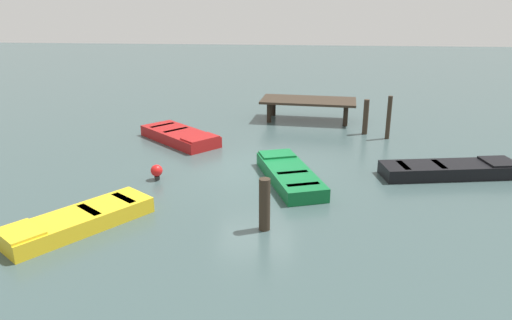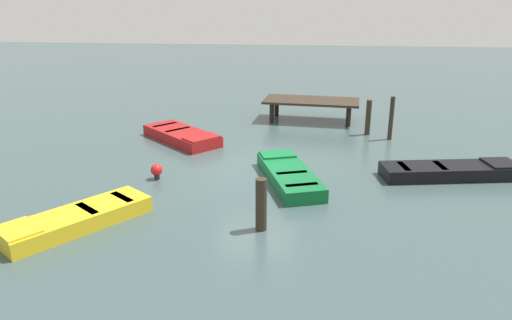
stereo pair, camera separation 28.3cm
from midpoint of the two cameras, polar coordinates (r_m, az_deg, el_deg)
The scene contains 10 objects.
ground_plane at distance 15.48m, azimuth -0.52°, elevation -1.23°, with size 80.00×80.00×0.00m, color #384C4C.
dock_segment at distance 21.56m, azimuth 5.82°, elevation 6.80°, with size 4.28×2.26×0.95m.
rowboat_yellow at distance 12.47m, azimuth -20.84°, elevation -6.67°, with size 3.04×3.48×0.46m.
rowboat_red at distance 18.72m, azimuth -9.37°, elevation 2.82°, with size 3.48×3.37×0.46m.
rowboat_green at distance 14.54m, azimuth 3.40°, elevation -1.72°, with size 2.24×3.74×0.46m.
rowboat_black at distance 16.04m, azimuth 21.38°, elevation -1.03°, with size 4.25×1.76×0.46m.
mooring_piling_near_left at distance 19.81m, azimuth 12.41°, elevation 4.98°, with size 0.21×0.21×1.40m, color #33281E.
mooring_piling_mid_left at distance 11.44m, azimuth 0.30°, elevation -5.27°, with size 0.27×0.27×1.30m, color #33281E.
mooring_piling_center at distance 19.32m, azimuth 14.98°, elevation 4.86°, with size 0.17×0.17×1.68m, color #33281E.
marker_buoy at distance 14.94m, azimuth -12.17°, elevation -1.27°, with size 0.36×0.36×0.48m.
Camera 1 is at (1.25, -14.47, 5.36)m, focal length 33.92 mm.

